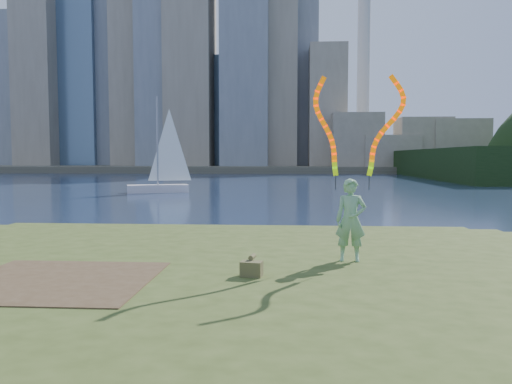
{
  "coord_description": "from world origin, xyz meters",
  "views": [
    {
      "loc": [
        1.74,
        -11.3,
        2.9
      ],
      "look_at": [
        0.92,
        1.0,
        2.04
      ],
      "focal_mm": 35.0,
      "sensor_mm": 36.0,
      "label": 1
    }
  ],
  "objects": [
    {
      "name": "ground",
      "position": [
        0.0,
        0.0,
        0.0
      ],
      "size": [
        320.0,
        320.0,
        0.0
      ],
      "primitive_type": "plane",
      "color": "#1A2741",
      "rests_on": "ground"
    },
    {
      "name": "canvas_bag",
      "position": [
        1.08,
        -2.64,
        0.95
      ],
      "size": [
        0.41,
        0.46,
        0.36
      ],
      "rotation": [
        0.0,
        0.0,
        -0.17
      ],
      "color": "#4D4426",
      "rests_on": "grassy_knoll"
    },
    {
      "name": "grassy_knoll",
      "position": [
        0.0,
        -2.3,
        0.34
      ],
      "size": [
        20.0,
        18.0,
        0.8
      ],
      "color": "#3A4A1A",
      "rests_on": "ground"
    },
    {
      "name": "woman_with_ribbons",
      "position": [
        2.99,
        -1.19,
        2.2
      ],
      "size": [
        2.06,
        0.46,
        4.05
      ],
      "rotation": [
        0.0,
        0.0,
        -0.1
      ],
      "color": "#217327",
      "rests_on": "grassy_knoll"
    },
    {
      "name": "dirt_patch",
      "position": [
        -2.2,
        -3.2,
        0.81
      ],
      "size": [
        3.2,
        3.0,
        0.02
      ],
      "primitive_type": "cube",
      "color": "#47331E",
      "rests_on": "grassy_knoll"
    },
    {
      "name": "far_shore",
      "position": [
        0.0,
        95.0,
        0.6
      ],
      "size": [
        320.0,
        40.0,
        1.2
      ],
      "primitive_type": "cube",
      "color": "#514B3B",
      "rests_on": "ground"
    },
    {
      "name": "sailboat",
      "position": [
        -8.78,
        29.01,
        1.36
      ],
      "size": [
        5.2,
        2.98,
        7.89
      ],
      "rotation": [
        0.0,
        0.0,
        0.31
      ],
      "color": "silver",
      "rests_on": "ground"
    }
  ]
}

